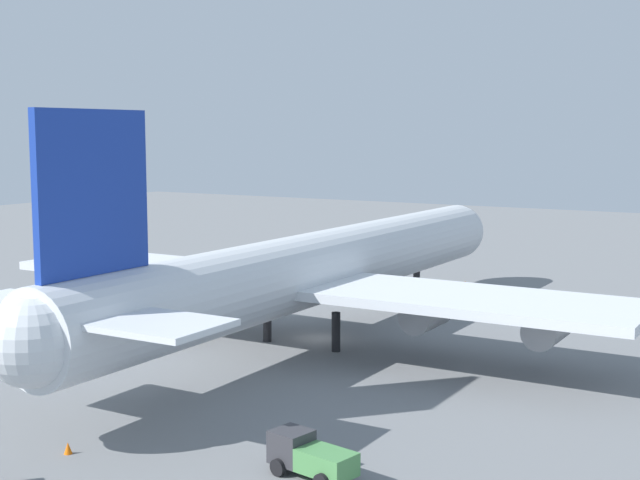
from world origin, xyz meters
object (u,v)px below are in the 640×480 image
(cargo_airplane, at_px, (318,269))
(safety_cone_tail, at_px, (68,448))
(safety_cone_nose, at_px, (465,284))
(catering_truck, at_px, (310,455))

(cargo_airplane, xyz_separation_m, safety_cone_tail, (-29.55, -1.83, -5.70))
(safety_cone_nose, relative_size, safety_cone_tail, 1.02)
(catering_truck, bearing_deg, safety_cone_nose, 13.51)
(cargo_airplane, distance_m, catering_truck, 29.94)
(safety_cone_tail, bearing_deg, cargo_airplane, 3.54)
(cargo_airplane, height_order, safety_cone_tail, cargo_airplane)
(catering_truck, bearing_deg, safety_cone_tail, 107.01)
(cargo_airplane, height_order, safety_cone_nose, cargo_airplane)
(safety_cone_nose, bearing_deg, cargo_airplane, 177.56)
(catering_truck, xyz_separation_m, safety_cone_nose, (55.95, 13.44, -0.78))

